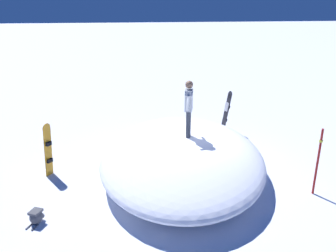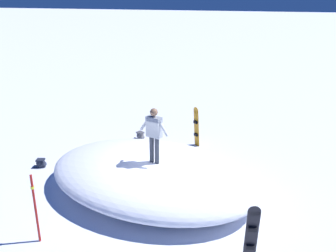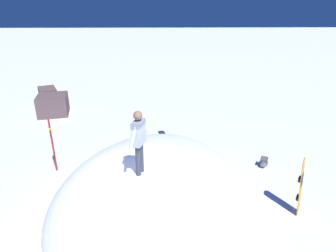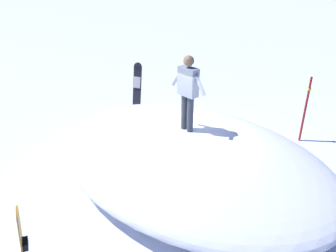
% 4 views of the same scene
% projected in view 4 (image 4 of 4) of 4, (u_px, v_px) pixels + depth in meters
% --- Properties ---
extents(ground, '(240.00, 240.00, 0.00)m').
position_uv_depth(ground, '(181.00, 166.00, 8.41)').
color(ground, white).
extents(snow_mound, '(7.98, 6.36, 1.14)m').
position_uv_depth(snow_mound, '(188.00, 157.00, 7.71)').
color(snow_mound, white).
rests_on(snow_mound, ground).
extents(snowboarder_standing, '(1.03, 0.41, 1.76)m').
position_uv_depth(snowboarder_standing, '(188.00, 88.00, 7.27)').
color(snowboarder_standing, '#333842').
rests_on(snowboarder_standing, snow_mound).
extents(snowboard_primary_upright, '(0.34, 0.37, 1.72)m').
position_uv_depth(snowboard_primary_upright, '(137.00, 87.00, 11.19)').
color(snowboard_primary_upright, black).
rests_on(snowboard_primary_upright, ground).
extents(trail_marker_pole, '(0.10, 0.10, 1.94)m').
position_uv_depth(trail_marker_pole, '(305.00, 109.00, 9.20)').
color(trail_marker_pole, '#A51E19').
rests_on(trail_marker_pole, ground).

